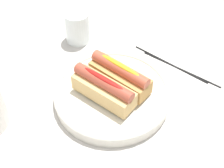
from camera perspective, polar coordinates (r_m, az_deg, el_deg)
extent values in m
plane|color=beige|center=(0.81, 0.92, -2.13)|extent=(2.40, 2.40, 0.00)
cylinder|color=silver|center=(0.80, 0.00, -1.89)|extent=(0.27, 0.27, 0.03)
torus|color=silver|center=(0.79, 0.00, -1.27)|extent=(0.27, 0.27, 0.01)
cube|color=tan|center=(0.78, 1.35, 1.11)|extent=(0.16, 0.10, 0.04)
cylinder|color=#BC563D|center=(0.76, 1.39, 2.54)|extent=(0.15, 0.07, 0.03)
ellipsoid|color=gold|center=(0.75, 1.40, 3.17)|extent=(0.11, 0.05, 0.01)
cube|color=#DBB270|center=(0.75, -1.40, -1.15)|extent=(0.16, 0.10, 0.04)
cylinder|color=#B24C38|center=(0.73, -1.44, 0.28)|extent=(0.15, 0.08, 0.03)
ellipsoid|color=red|center=(0.73, -1.45, 0.90)|extent=(0.11, 0.05, 0.01)
cylinder|color=white|center=(0.94, -5.85, 9.59)|extent=(0.07, 0.07, 0.09)
cylinder|color=silver|center=(0.95, -5.76, 8.70)|extent=(0.06, 0.06, 0.05)
cylinder|color=black|center=(0.90, 9.79, 3.41)|extent=(0.21, 0.08, 0.01)
cylinder|color=black|center=(0.89, 11.58, 2.52)|extent=(0.20, 0.09, 0.01)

